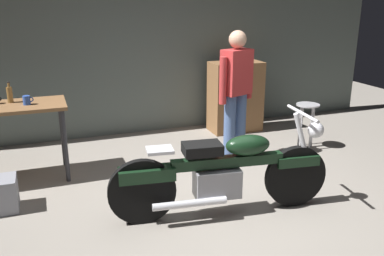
{
  "coord_description": "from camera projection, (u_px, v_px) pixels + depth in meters",
  "views": [
    {
      "loc": [
        -1.53,
        -3.45,
        2.04
      ],
      "look_at": [
        0.0,
        0.7,
        0.65
      ],
      "focal_mm": 38.73,
      "sensor_mm": 36.0,
      "label": 1
    }
  ],
  "objects": [
    {
      "name": "ground_plane",
      "position": [
        215.0,
        208.0,
        4.21
      ],
      "size": [
        12.0,
        12.0,
        0.0
      ],
      "primitive_type": "plane",
      "color": "gray"
    },
    {
      "name": "back_wall",
      "position": [
        144.0,
        32.0,
        6.24
      ],
      "size": [
        8.0,
        0.12,
        3.1
      ],
      "primitive_type": "cube",
      "color": "#56605B",
      "rests_on": "ground_plane"
    },
    {
      "name": "workbench",
      "position": [
        6.0,
        115.0,
        4.64
      ],
      "size": [
        1.3,
        0.64,
        0.9
      ],
      "color": "brown",
      "rests_on": "ground_plane"
    },
    {
      "name": "motorcycle",
      "position": [
        224.0,
        171.0,
        3.98
      ],
      "size": [
        2.18,
        0.62,
        1.0
      ],
      "rotation": [
        0.0,
        0.0,
        -0.13
      ],
      "color": "black",
      "rests_on": "ground_plane"
    },
    {
      "name": "person_standing",
      "position": [
        236.0,
        90.0,
        5.23
      ],
      "size": [
        0.54,
        0.34,
        1.67
      ],
      "rotation": [
        0.0,
        0.0,
        3.51
      ],
      "color": "#4A6393",
      "rests_on": "ground_plane"
    },
    {
      "name": "shop_stool",
      "position": [
        307.0,
        114.0,
        5.76
      ],
      "size": [
        0.32,
        0.32,
        0.64
      ],
      "color": "#B2B2B7",
      "rests_on": "ground_plane"
    },
    {
      "name": "wooden_dresser",
      "position": [
        235.0,
        97.0,
        6.54
      ],
      "size": [
        0.8,
        0.47,
        1.1
      ],
      "color": "brown",
      "rests_on": "ground_plane"
    },
    {
      "name": "mug_blue_enamel",
      "position": [
        27.0,
        100.0,
        4.62
      ],
      "size": [
        0.11,
        0.08,
        0.1
      ],
      "color": "#2D51AD",
      "rests_on": "workbench"
    },
    {
      "name": "bottle",
      "position": [
        10.0,
        94.0,
        4.7
      ],
      "size": [
        0.06,
        0.06,
        0.24
      ],
      "color": "olive",
      "rests_on": "workbench"
    }
  ]
}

